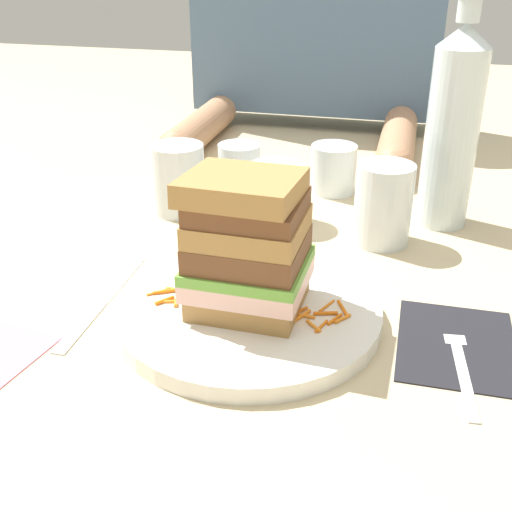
{
  "coord_description": "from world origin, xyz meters",
  "views": [
    {
      "loc": [
        0.15,
        -0.56,
        0.35
      ],
      "look_at": [
        0.01,
        0.0,
        0.06
      ],
      "focal_mm": 45.02,
      "sensor_mm": 36.0,
      "label": 1
    }
  ],
  "objects_px": {
    "fork": "(460,355)",
    "empty_tumbler_2": "(277,193)",
    "water_bottle": "(453,126)",
    "empty_tumbler_0": "(333,169)",
    "empty_tumbler_1": "(239,172)",
    "knife": "(100,303)",
    "main_plate": "(249,312)",
    "juice_glass": "(383,208)",
    "sandwich": "(247,245)",
    "empty_tumbler_3": "(178,179)",
    "napkin_dark": "(456,344)"
  },
  "relations": [
    {
      "from": "juice_glass",
      "to": "sandwich",
      "type": "bearing_deg",
      "value": -117.63
    },
    {
      "from": "empty_tumbler_3",
      "to": "empty_tumbler_2",
      "type": "bearing_deg",
      "value": -0.54
    },
    {
      "from": "water_bottle",
      "to": "empty_tumbler_3",
      "type": "bearing_deg",
      "value": -171.86
    },
    {
      "from": "fork",
      "to": "empty_tumbler_3",
      "type": "height_order",
      "value": "empty_tumbler_3"
    },
    {
      "from": "napkin_dark",
      "to": "fork",
      "type": "height_order",
      "value": "fork"
    },
    {
      "from": "fork",
      "to": "empty_tumbler_2",
      "type": "xyz_separation_m",
      "value": [
        -0.23,
        0.27,
        0.04
      ]
    },
    {
      "from": "empty_tumbler_0",
      "to": "empty_tumbler_3",
      "type": "distance_m",
      "value": 0.23
    },
    {
      "from": "knife",
      "to": "fork",
      "type": "bearing_deg",
      "value": -1.52
    },
    {
      "from": "empty_tumbler_0",
      "to": "juice_glass",
      "type": "bearing_deg",
      "value": -62.46
    },
    {
      "from": "juice_glass",
      "to": "empty_tumbler_3",
      "type": "distance_m",
      "value": 0.28
    },
    {
      "from": "main_plate",
      "to": "empty_tumbler_3",
      "type": "distance_m",
      "value": 0.3
    },
    {
      "from": "water_bottle",
      "to": "empty_tumbler_0",
      "type": "distance_m",
      "value": 0.2
    },
    {
      "from": "sandwich",
      "to": "water_bottle",
      "type": "relative_size",
      "value": 0.47
    },
    {
      "from": "empty_tumbler_1",
      "to": "empty_tumbler_2",
      "type": "xyz_separation_m",
      "value": [
        0.07,
        -0.07,
        -0.0
      ]
    },
    {
      "from": "main_plate",
      "to": "sandwich",
      "type": "height_order",
      "value": "sandwich"
    },
    {
      "from": "empty_tumbler_1",
      "to": "sandwich",
      "type": "bearing_deg",
      "value": -73.11
    },
    {
      "from": "fork",
      "to": "empty_tumbler_1",
      "type": "distance_m",
      "value": 0.45
    },
    {
      "from": "empty_tumbler_1",
      "to": "fork",
      "type": "bearing_deg",
      "value": -48.02
    },
    {
      "from": "fork",
      "to": "empty_tumbler_2",
      "type": "distance_m",
      "value": 0.35
    },
    {
      "from": "fork",
      "to": "knife",
      "type": "height_order",
      "value": "fork"
    },
    {
      "from": "sandwich",
      "to": "empty_tumbler_2",
      "type": "height_order",
      "value": "sandwich"
    },
    {
      "from": "empty_tumbler_3",
      "to": "napkin_dark",
      "type": "bearing_deg",
      "value": -33.74
    },
    {
      "from": "sandwich",
      "to": "knife",
      "type": "distance_m",
      "value": 0.18
    },
    {
      "from": "juice_glass",
      "to": "water_bottle",
      "type": "distance_m",
      "value": 0.14
    },
    {
      "from": "water_bottle",
      "to": "main_plate",
      "type": "bearing_deg",
      "value": -122.06
    },
    {
      "from": "fork",
      "to": "empty_tumbler_2",
      "type": "bearing_deg",
      "value": 130.94
    },
    {
      "from": "sandwich",
      "to": "water_bottle",
      "type": "height_order",
      "value": "water_bottle"
    },
    {
      "from": "knife",
      "to": "empty_tumbler_2",
      "type": "bearing_deg",
      "value": 62.54
    },
    {
      "from": "main_plate",
      "to": "empty_tumbler_2",
      "type": "xyz_separation_m",
      "value": [
        -0.03,
        0.25,
        0.03
      ]
    },
    {
      "from": "napkin_dark",
      "to": "water_bottle",
      "type": "relative_size",
      "value": 0.48
    },
    {
      "from": "main_plate",
      "to": "empty_tumbler_1",
      "type": "bearing_deg",
      "value": 107.03
    },
    {
      "from": "empty_tumbler_1",
      "to": "knife",
      "type": "bearing_deg",
      "value": -100.84
    },
    {
      "from": "main_plate",
      "to": "empty_tumbler_1",
      "type": "xyz_separation_m",
      "value": [
        -0.1,
        0.32,
        0.03
      ]
    },
    {
      "from": "main_plate",
      "to": "empty_tumbler_2",
      "type": "relative_size",
      "value": 3.28
    },
    {
      "from": "empty_tumbler_3",
      "to": "juice_glass",
      "type": "bearing_deg",
      "value": -6.28
    },
    {
      "from": "empty_tumbler_0",
      "to": "empty_tumbler_1",
      "type": "xyz_separation_m",
      "value": [
        -0.13,
        -0.06,
        0.01
      ]
    },
    {
      "from": "main_plate",
      "to": "juice_glass",
      "type": "distance_m",
      "value": 0.25
    },
    {
      "from": "napkin_dark",
      "to": "empty_tumbler_1",
      "type": "height_order",
      "value": "empty_tumbler_1"
    },
    {
      "from": "napkin_dark",
      "to": "knife",
      "type": "relative_size",
      "value": 0.7
    },
    {
      "from": "knife",
      "to": "empty_tumbler_2",
      "type": "relative_size",
      "value": 2.48
    },
    {
      "from": "water_bottle",
      "to": "napkin_dark",
      "type": "bearing_deg",
      "value": -87.22
    },
    {
      "from": "knife",
      "to": "empty_tumbler_1",
      "type": "distance_m",
      "value": 0.33
    },
    {
      "from": "sandwich",
      "to": "empty_tumbler_1",
      "type": "xyz_separation_m",
      "value": [
        -0.1,
        0.32,
        -0.04
      ]
    },
    {
      "from": "napkin_dark",
      "to": "juice_glass",
      "type": "xyz_separation_m",
      "value": [
        -0.09,
        0.21,
        0.04
      ]
    },
    {
      "from": "water_bottle",
      "to": "knife",
      "type": "bearing_deg",
      "value": -138.43
    },
    {
      "from": "main_plate",
      "to": "empty_tumbler_0",
      "type": "distance_m",
      "value": 0.38
    },
    {
      "from": "sandwich",
      "to": "juice_glass",
      "type": "xyz_separation_m",
      "value": [
        0.11,
        0.22,
        -0.04
      ]
    },
    {
      "from": "main_plate",
      "to": "juice_glass",
      "type": "xyz_separation_m",
      "value": [
        0.11,
        0.22,
        0.04
      ]
    },
    {
      "from": "napkin_dark",
      "to": "empty_tumbler_0",
      "type": "height_order",
      "value": "empty_tumbler_0"
    },
    {
      "from": "empty_tumbler_2",
      "to": "empty_tumbler_0",
      "type": "bearing_deg",
      "value": 66.42
    }
  ]
}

